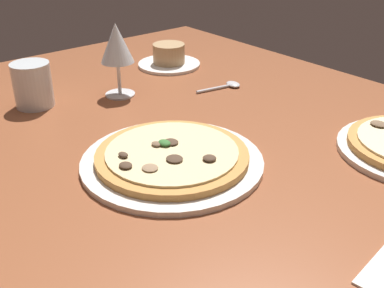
% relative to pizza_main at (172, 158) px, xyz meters
% --- Properties ---
extents(dining_table, '(1.50, 1.10, 0.04)m').
position_rel_pizza_main_xyz_m(dining_table, '(0.02, 0.07, -0.03)').
color(dining_table, brown).
rests_on(dining_table, ground).
extents(pizza_main, '(0.30, 0.30, 0.03)m').
position_rel_pizza_main_xyz_m(pizza_main, '(0.00, 0.00, 0.00)').
color(pizza_main, silver).
rests_on(pizza_main, dining_table).
extents(ramekin_on_saucer, '(0.16, 0.16, 0.06)m').
position_rel_pizza_main_xyz_m(ramekin_on_saucer, '(-0.42, 0.31, 0.01)').
color(ramekin_on_saucer, white).
rests_on(ramekin_on_saucer, dining_table).
extents(wine_glass_near, '(0.07, 0.07, 0.16)m').
position_rel_pizza_main_xyz_m(wine_glass_near, '(-0.32, 0.10, 0.10)').
color(wine_glass_near, silver).
rests_on(wine_glass_near, dining_table).
extents(water_glass, '(0.08, 0.08, 0.09)m').
position_rel_pizza_main_xyz_m(water_glass, '(-0.38, -0.07, 0.03)').
color(water_glass, silver).
rests_on(water_glass, dining_table).
extents(spoon, '(0.04, 0.11, 0.01)m').
position_rel_pizza_main_xyz_m(spoon, '(-0.20, 0.32, -0.01)').
color(spoon, silver).
rests_on(spoon, dining_table).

